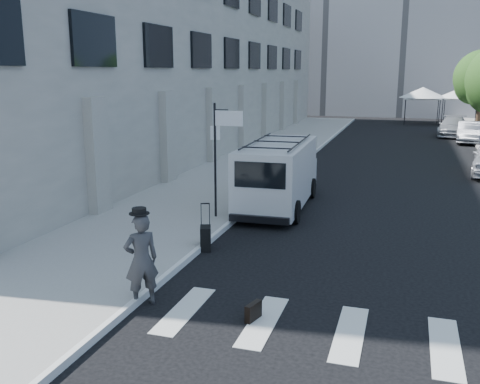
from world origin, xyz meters
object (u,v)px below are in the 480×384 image
Objects in this scene: businessman at (141,260)px; briefcase at (253,311)px; parked_car_c at (453,127)px; cargo_van at (279,174)px; parked_car_b at (470,132)px; suitcase at (206,238)px.

briefcase is at bearing 136.39° from businessman.
businessman is 0.40× the size of parked_car_c.
cargo_van is (0.74, 8.55, 0.21)m from businessman.
cargo_van is 1.25× the size of parked_car_c.
cargo_van is at bearing 115.90° from briefcase.
briefcase is 29.34m from parked_car_b.
businessman is 0.32× the size of cargo_van.
suitcase is 0.21× the size of cargo_van.
briefcase is 0.11× the size of parked_car_b.
businessman is at bearing -164.51° from briefcase.
briefcase is at bearing -93.65° from parked_car_c.
suitcase is at bearing -99.19° from parked_car_c.
suitcase is (-0.00, 3.50, -0.62)m from businessman.
parked_car_c is at bearing 95.58° from briefcase.
parked_car_b is at bearing 66.34° from cargo_van.
businessman is 29.92m from parked_car_b.
cargo_van is 24.73m from parked_car_c.
cargo_van reaches higher than parked_car_c.
parked_car_b reaches higher than briefcase.
parked_car_b is at bearing -71.63° from parked_car_c.
suitcase is 29.78m from parked_car_c.
cargo_van reaches higher than parked_car_b.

